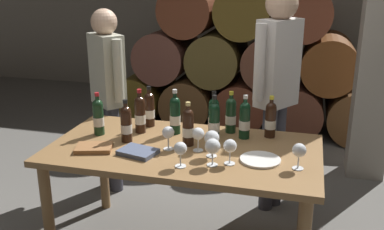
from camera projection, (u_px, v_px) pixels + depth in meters
The scene contains 27 objects.
cellar_back_wall at pixel (262, 0), 6.45m from camera, with size 10.00×0.24×2.80m, color gray.
barrel_stack at pixel (244, 65), 5.19m from camera, with size 3.12×0.90×1.69m.
stone_pillar at pixel (381, 34), 3.78m from camera, with size 0.32×0.32×2.60m, color gray.
dining_table at pixel (184, 160), 2.83m from camera, with size 1.70×0.90×0.76m.
wine_bottle_0 at pixel (214, 116), 2.96m from camera, with size 0.07×0.07×0.31m.
wine_bottle_1 at pixel (175, 115), 2.99m from camera, with size 0.07×0.07×0.31m.
wine_bottle_2 at pixel (245, 120), 2.91m from camera, with size 0.07×0.07×0.30m.
wine_bottle_3 at pixel (214, 121), 2.87m from camera, with size 0.07×0.07×0.31m.
wine_bottle_4 at pixel (231, 115), 3.02m from camera, with size 0.07×0.07×0.29m.
wine_bottle_5 at pixel (149, 109), 3.14m from camera, with size 0.07×0.07×0.29m.
wine_bottle_6 at pixel (188, 127), 2.80m from camera, with size 0.07×0.07×0.29m.
wine_bottle_7 at pixel (126, 123), 2.86m from camera, with size 0.07×0.07×0.28m.
wine_bottle_8 at pixel (98, 116), 2.98m from camera, with size 0.07×0.07×0.29m.
wine_bottle_9 at pixel (271, 119), 2.93m from camera, with size 0.07×0.07×0.28m.
wine_bottle_10 at pixel (140, 114), 3.01m from camera, with size 0.07×0.07×0.31m.
wine_glass_0 at pixel (198, 135), 2.71m from camera, with size 0.08×0.08×0.15m.
wine_glass_1 at pixel (168, 133), 2.73m from camera, with size 0.08×0.08×0.15m.
wine_glass_2 at pixel (212, 138), 2.63m from camera, with size 0.09×0.09×0.16m.
wine_glass_3 at pixel (213, 147), 2.50m from camera, with size 0.09×0.09×0.16m.
wine_glass_4 at pixel (180, 149), 2.49m from camera, with size 0.08×0.08×0.15m.
wine_glass_5 at pixel (299, 151), 2.46m from camera, with size 0.08×0.08×0.15m.
wine_glass_6 at pixel (230, 147), 2.53m from camera, with size 0.08×0.08×0.15m.
tasting_notebook at pixel (94, 148), 2.75m from camera, with size 0.22×0.16×0.03m, color #936038.
leather_ledger at pixel (138, 152), 2.69m from camera, with size 0.22×0.16×0.03m, color #4C5670.
serving_plate at pixel (260, 160), 2.60m from camera, with size 0.24×0.24×0.01m, color white.
sommelier_presenting at pixel (277, 81), 3.28m from camera, with size 0.33×0.42×1.72m.
taster_seated_left at pixel (108, 86), 3.62m from camera, with size 0.40×0.35×1.54m.
Camera 1 is at (0.71, -2.49, 1.83)m, focal length 41.42 mm.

